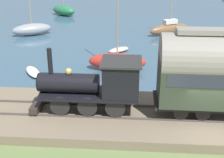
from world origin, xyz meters
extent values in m
plane|color=#607542|center=(0.00, 0.00, 0.00)|extent=(200.00, 200.00, 0.00)
cube|color=#38566B|center=(44.29, 0.00, 0.00)|extent=(80.00, 80.00, 0.01)
cube|color=#756651|center=(1.19, 0.00, 0.25)|extent=(5.61, 56.00, 0.50)
cube|color=#4C4742|center=(0.44, 0.00, 0.56)|extent=(0.07, 54.88, 0.12)
cube|color=#4C4742|center=(1.93, 0.00, 0.56)|extent=(0.07, 54.88, 0.12)
cylinder|color=black|center=(0.44, 4.74, 1.14)|extent=(0.12, 1.05, 1.05)
cylinder|color=black|center=(1.93, 4.74, 1.14)|extent=(0.12, 1.05, 1.05)
cylinder|color=black|center=(0.44, 6.19, 1.14)|extent=(0.12, 1.05, 1.05)
cylinder|color=black|center=(1.93, 6.19, 1.14)|extent=(0.12, 1.05, 1.05)
cylinder|color=black|center=(0.44, 7.64, 1.14)|extent=(0.12, 1.05, 1.05)
cylinder|color=black|center=(1.93, 7.64, 1.14)|extent=(0.12, 1.05, 1.05)
cube|color=black|center=(1.19, 6.19, 1.57)|extent=(1.99, 5.27, 0.12)
cylinder|color=black|center=(1.19, 7.25, 2.15)|extent=(1.04, 3.16, 1.04)
cylinder|color=black|center=(1.19, 8.87, 2.15)|extent=(0.99, 0.08, 0.99)
cylinder|color=black|center=(1.19, 8.19, 3.36)|extent=(0.25, 0.25, 1.37)
sphere|color=tan|center=(1.19, 7.25, 2.81)|extent=(0.36, 0.36, 0.36)
cube|color=black|center=(1.19, 4.48, 2.50)|extent=(1.89, 1.84, 1.74)
cube|color=#282828|center=(1.19, 4.48, 3.42)|extent=(2.09, 2.08, 0.10)
cube|color=#2D2823|center=(1.19, 9.08, 0.80)|extent=(1.79, 0.44, 0.32)
cylinder|color=black|center=(0.44, 0.27, 1.00)|extent=(0.12, 0.76, 0.76)
cylinder|color=black|center=(1.93, 0.27, 1.00)|extent=(0.12, 0.76, 0.76)
cylinder|color=black|center=(0.44, 1.39, 1.00)|extent=(0.12, 0.76, 0.76)
cylinder|color=black|center=(1.93, 1.39, 1.00)|extent=(0.12, 0.76, 0.76)
ellipsoid|color=brown|center=(20.16, 0.05, 0.62)|extent=(3.52, 4.93, 1.23)
cylinder|color=#9E8460|center=(20.16, 0.05, 3.35)|extent=(0.10, 0.10, 4.21)
cube|color=silver|center=(20.16, 0.05, 1.47)|extent=(1.34, 1.65, 0.45)
ellipsoid|color=#B72D23|center=(8.93, 5.14, 0.68)|extent=(1.51, 4.47, 1.34)
cylinder|color=#9E8460|center=(8.93, 5.14, 5.03)|extent=(0.10, 0.10, 7.36)
ellipsoid|color=gray|center=(18.90, 15.05, 0.64)|extent=(3.50, 4.47, 1.27)
ellipsoid|color=#236B42|center=(29.97, 13.97, 0.73)|extent=(3.60, 4.23, 1.45)
ellipsoid|color=silver|center=(7.54, 11.41, 0.19)|extent=(2.61, 2.06, 0.37)
ellipsoid|color=#B7B2A3|center=(13.58, 5.26, 0.20)|extent=(2.21, 2.29, 0.39)
camera|label=1|loc=(-13.79, 3.84, 8.71)|focal=50.00mm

